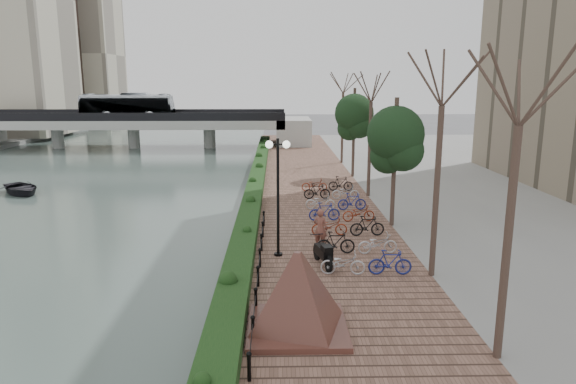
{
  "coord_description": "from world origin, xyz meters",
  "views": [
    {
      "loc": [
        2.12,
        -16.43,
        7.74
      ],
      "look_at": [
        2.67,
        10.26,
        2.0
      ],
      "focal_mm": 32.0,
      "sensor_mm": 36.0,
      "label": 1
    }
  ],
  "objects_px": {
    "boat": "(21,188)",
    "motorcycle": "(323,252)",
    "granite_monument": "(297,291)",
    "lamppost": "(278,172)",
    "pedestrian": "(320,229)"
  },
  "relations": [
    {
      "from": "motorcycle",
      "to": "boat",
      "type": "bearing_deg",
      "value": 127.35
    },
    {
      "from": "granite_monument",
      "to": "motorcycle",
      "type": "bearing_deg",
      "value": 77.24
    },
    {
      "from": "granite_monument",
      "to": "lamppost",
      "type": "bearing_deg",
      "value": 94.72
    },
    {
      "from": "granite_monument",
      "to": "lamppost",
      "type": "xyz_separation_m",
      "value": [
        -0.55,
        6.7,
        2.36
      ]
    },
    {
      "from": "motorcycle",
      "to": "pedestrian",
      "type": "xyz_separation_m",
      "value": [
        0.09,
        2.27,
        0.32
      ]
    },
    {
      "from": "boat",
      "to": "pedestrian",
      "type": "bearing_deg",
      "value": -79.09
    },
    {
      "from": "pedestrian",
      "to": "granite_monument",
      "type": "bearing_deg",
      "value": 104.42
    },
    {
      "from": "granite_monument",
      "to": "boat",
      "type": "distance_m",
      "value": 28.52
    },
    {
      "from": "pedestrian",
      "to": "motorcycle",
      "type": "bearing_deg",
      "value": 111.87
    },
    {
      "from": "lamppost",
      "to": "boat",
      "type": "distance_m",
      "value": 23.68
    },
    {
      "from": "lamppost",
      "to": "boat",
      "type": "height_order",
      "value": "lamppost"
    },
    {
      "from": "granite_monument",
      "to": "lamppost",
      "type": "distance_m",
      "value": 7.13
    },
    {
      "from": "granite_monument",
      "to": "pedestrian",
      "type": "relative_size",
      "value": 2.51
    },
    {
      "from": "granite_monument",
      "to": "boat",
      "type": "xyz_separation_m",
      "value": [
        -18.64,
        21.55,
        -1.29
      ]
    },
    {
      "from": "boat",
      "to": "motorcycle",
      "type": "bearing_deg",
      "value": -83.39
    }
  ]
}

